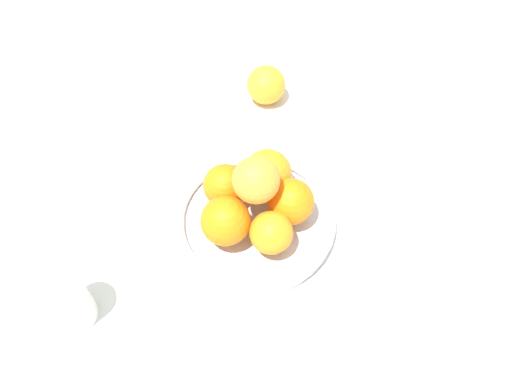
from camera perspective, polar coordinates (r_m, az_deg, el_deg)
The scene contains 6 objects.
ground_plane at distance 0.87m, azimuth 0.00°, elevation -3.81°, with size 4.00×4.00×0.00m, color silver.
fruit_bowl at distance 0.85m, azimuth 0.00°, elevation -3.27°, with size 0.27×0.27×0.03m.
orange_pile at distance 0.80m, azimuth -0.05°, elevation -0.64°, with size 0.20×0.19×0.14m.
stray_orange at distance 1.03m, azimuth 1.16°, elevation 12.14°, with size 0.08×0.08×0.08m, color orange.
drinking_glass at distance 0.80m, azimuth -20.71°, elevation -11.67°, with size 0.07×0.07×0.10m, color silver.
napkin_folded at distance 0.97m, azimuth -20.08°, elevation 0.84°, with size 0.15×0.15×0.01m, color beige.
Camera 1 is at (-0.37, -0.26, 0.74)m, focal length 35.00 mm.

